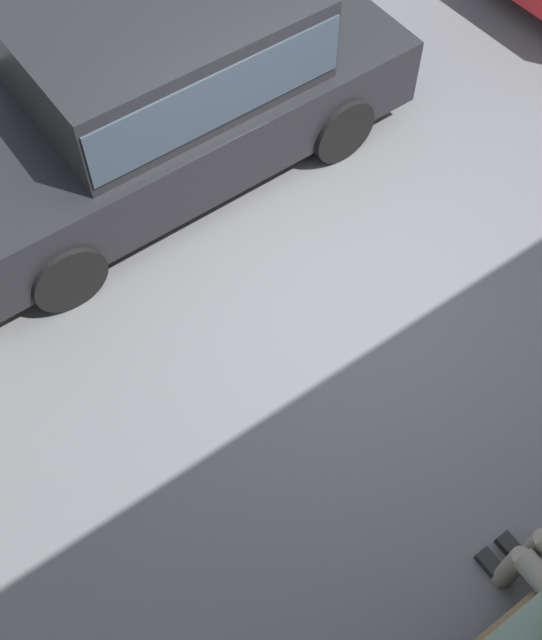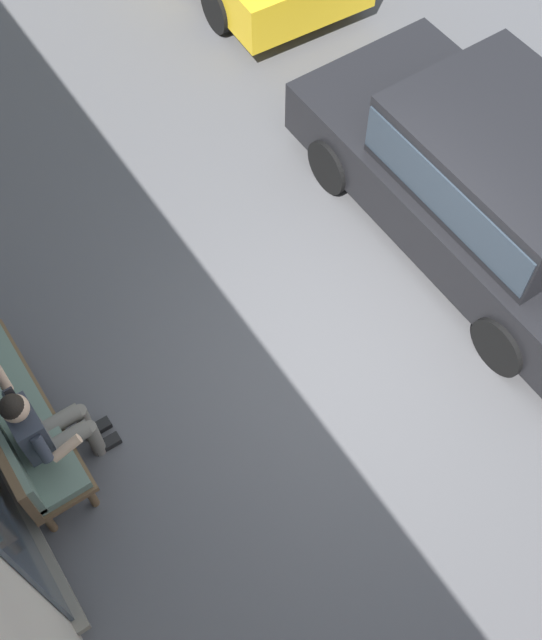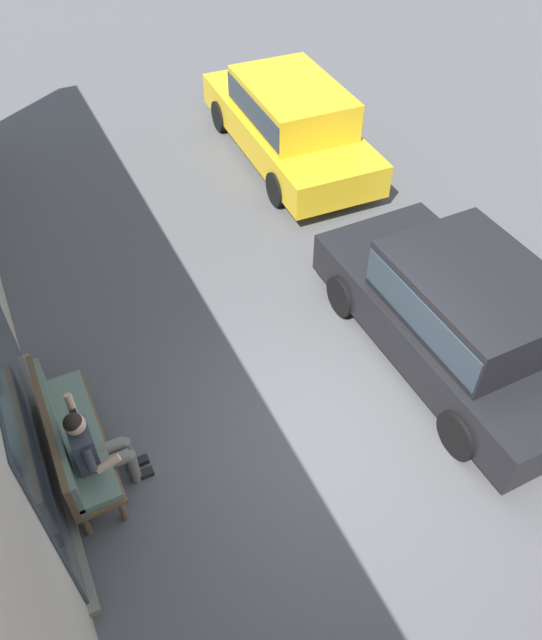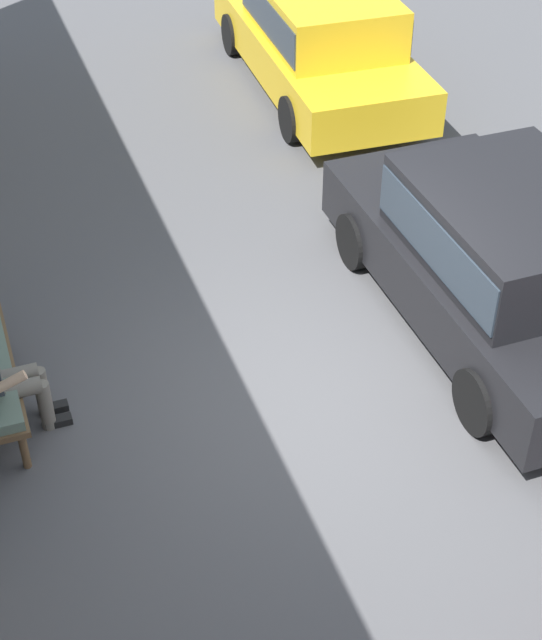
% 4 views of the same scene
% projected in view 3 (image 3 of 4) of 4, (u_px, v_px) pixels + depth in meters
% --- Properties ---
extents(ground_plane, '(60.00, 60.00, 0.00)m').
position_uv_depth(ground_plane, '(333.00, 430.00, 7.58)').
color(ground_plane, '#4C4C4F').
extents(bench, '(1.92, 0.55, 1.00)m').
position_uv_depth(bench, '(68.00, 436.00, 6.84)').
color(bench, brown).
rests_on(bench, ground_plane).
extents(person_on_phone, '(0.73, 0.74, 1.34)m').
position_uv_depth(person_on_phone, '(95.00, 449.00, 6.58)').
color(person_on_phone, '#6B665B').
rests_on(person_on_phone, ground_plane).
extents(parked_car_mid, '(4.23, 1.99, 1.52)m').
position_uv_depth(parked_car_mid, '(463.00, 311.00, 7.87)').
color(parked_car_mid, black).
rests_on(parked_car_mid, ground_plane).
extents(parked_car_far, '(4.70, 2.01, 1.48)m').
position_uv_depth(parked_car_far, '(289.00, 118.00, 11.49)').
color(parked_car_far, gold).
rests_on(parked_car_far, ground_plane).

